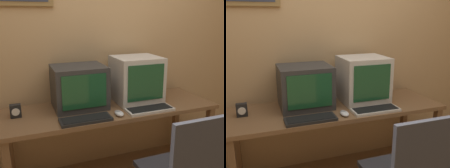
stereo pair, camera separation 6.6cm
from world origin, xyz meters
TOP-DOWN VIEW (x-y plane):
  - wall_back at (-0.01, 1.20)m, footprint 8.00×0.08m
  - desk at (0.00, 0.81)m, footprint 1.91×0.63m
  - monitor_left at (-0.27, 0.92)m, footprint 0.46×0.40m
  - monitor_right at (0.29, 0.90)m, footprint 0.43×0.39m
  - keyboard_main at (-0.31, 0.58)m, footprint 0.41×0.16m
  - keyboard_side at (0.27, 0.59)m, footprint 0.42×0.17m
  - mouse_near_keyboard at (-0.02, 0.60)m, footprint 0.06×0.10m
  - mouse_far_corner at (-0.02, 0.59)m, footprint 0.07×0.11m
  - desk_clock at (-0.82, 0.86)m, footprint 0.09×0.05m

SIDE VIEW (x-z plane):
  - desk at x=0.00m, z-range 0.29..1.04m
  - keyboard_side at x=0.27m, z-range 0.75..0.77m
  - keyboard_main at x=-0.31m, z-range 0.75..0.77m
  - mouse_far_corner at x=-0.02m, z-range 0.75..0.78m
  - mouse_near_keyboard at x=-0.02m, z-range 0.75..0.78m
  - desk_clock at x=-0.82m, z-range 0.75..0.86m
  - monitor_left at x=-0.27m, z-range 0.75..1.12m
  - monitor_right at x=0.29m, z-range 0.75..1.18m
  - wall_back at x=-0.01m, z-range 0.01..2.61m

